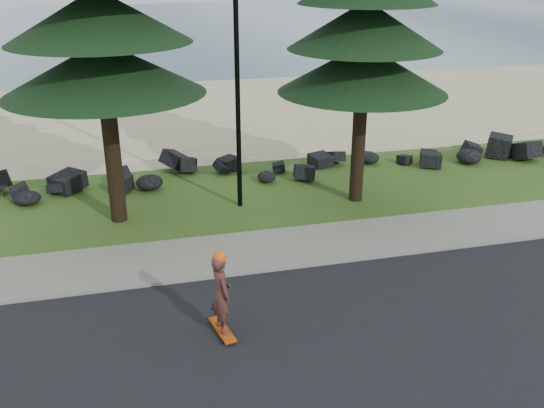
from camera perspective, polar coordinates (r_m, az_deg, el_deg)
name	(u,v)px	position (r m, az deg, el deg)	size (l,w,h in m)	color
ground	(265,253)	(15.20, -0.65, -4.66)	(160.00, 160.00, 0.00)	#33581B
road	(322,362)	(11.53, 4.74, -14.62)	(160.00, 7.00, 0.02)	black
kerb	(274,268)	(14.41, 0.19, -6.08)	(160.00, 0.20, 0.10)	gray
sidewalk	(263,248)	(15.36, -0.83, -4.19)	(160.00, 2.00, 0.08)	gray
beach_sand	(192,114)	(28.68, -7.50, 8.42)	(160.00, 15.00, 0.01)	tan
ocean	(147,26)	(64.59, -11.70, 16.06)	(160.00, 58.00, 0.01)	#304E5C
seawall_boulders	(226,178)	(20.24, -4.35, 2.44)	(60.00, 2.40, 1.10)	black
lamp_post	(237,65)	(16.88, -3.32, 12.94)	(0.25, 0.14, 8.14)	black
skateboarder	(221,294)	(11.78, -4.82, -8.41)	(0.50, 1.00, 1.81)	#B9410A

